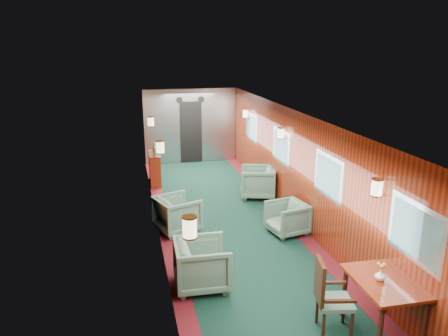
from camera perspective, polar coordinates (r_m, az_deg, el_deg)
name	(u,v)px	position (r m, az deg, el deg)	size (l,w,h in m)	color
room	(235,157)	(8.47, 1.45, 1.39)	(12.00, 12.10, 2.40)	black
bulkhead	(191,126)	(14.25, -4.39, 5.46)	(2.98, 0.17, 2.39)	#A9AAB0
windows_right	(301,159)	(9.21, 10.07, 1.15)	(0.02, 8.60, 0.80)	silver
wall_sconces	(228,143)	(8.97, 0.57, 3.23)	(2.97, 7.97, 0.25)	beige
dining_table	(384,289)	(6.27, 20.14, -14.62)	(0.77, 1.08, 0.80)	#651F0D
side_chair	(328,294)	(6.17, 13.45, -15.71)	(0.55, 0.57, 1.05)	#1D4437
credenza	(154,168)	(12.23, -9.07, -0.01)	(0.31, 0.97, 1.15)	#651F0D
flower_vase	(380,275)	(6.16, 19.75, -13.05)	(0.14, 0.14, 0.14)	silver
armchair_left_near	(202,265)	(7.09, -2.90, -12.48)	(0.83, 0.86, 0.78)	#1D4437
armchair_left_far	(177,214)	(9.12, -6.12, -5.97)	(0.80, 0.83, 0.75)	#1D4437
armchair_right_near	(287,218)	(9.05, 8.24, -6.50)	(0.71, 0.73, 0.67)	#1D4437
armchair_right_far	(258,182)	(11.07, 4.40, -1.85)	(0.83, 0.86, 0.78)	#1D4437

